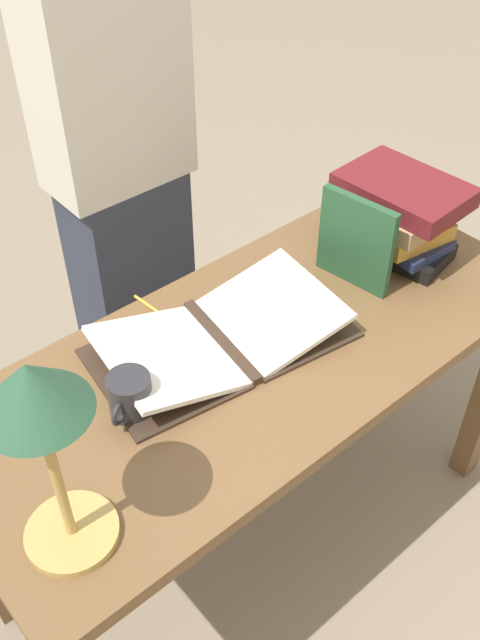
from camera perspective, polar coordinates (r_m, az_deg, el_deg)
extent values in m
plane|color=gray|center=(2.15, 1.19, -16.60)|extent=(12.00, 12.00, 0.00)
cube|color=brown|center=(1.57, 1.56, -2.49)|extent=(1.39, 0.60, 0.03)
cube|color=brown|center=(2.30, 9.21, 1.50)|extent=(0.06, 0.06, 0.71)
cube|color=#38281E|center=(1.55, -1.51, -1.68)|extent=(0.06, 0.29, 0.02)
cube|color=#38281E|center=(1.62, 2.91, 0.09)|extent=(0.31, 0.33, 0.01)
cube|color=#38281E|center=(1.51, -6.24, -3.89)|extent=(0.31, 0.33, 0.01)
cube|color=white|center=(1.59, 2.62, 0.79)|extent=(0.29, 0.32, 0.07)
cube|color=white|center=(1.49, -5.95, -2.88)|extent=(0.29, 0.32, 0.07)
cube|color=black|center=(1.85, 12.22, 5.90)|extent=(0.20, 0.30, 0.04)
cube|color=#1E284C|center=(1.83, 12.36, 6.72)|extent=(0.17, 0.25, 0.03)
cube|color=#BC8933|center=(1.81, 12.52, 7.62)|extent=(0.22, 0.24, 0.04)
cube|color=tan|center=(1.79, 12.73, 8.81)|extent=(0.22, 0.23, 0.05)
cube|color=maroon|center=(1.76, 12.96, 10.10)|extent=(0.22, 0.31, 0.05)
cube|color=#234C2D|center=(1.68, 9.24, 6.19)|extent=(0.05, 0.20, 0.23)
cylinder|color=tan|center=(1.29, -13.27, -16.23)|extent=(0.16, 0.16, 0.02)
cylinder|color=tan|center=(1.16, -14.51, -11.98)|extent=(0.02, 0.02, 0.31)
cone|color=#285138|center=(1.01, -16.40, -5.26)|extent=(0.17, 0.17, 0.09)
cylinder|color=#28282D|center=(1.41, -8.78, -5.92)|extent=(0.09, 0.09, 0.09)
torus|color=#28282D|center=(1.38, -9.74, -7.30)|extent=(0.05, 0.03, 0.05)
cylinder|color=gold|center=(1.64, -6.56, 0.62)|extent=(0.02, 0.17, 0.01)
cube|color=#2D3342|center=(2.16, -8.31, 1.22)|extent=(0.31, 0.20, 0.87)
cube|color=beige|center=(1.76, -11.02, 21.51)|extent=(0.36, 0.20, 0.73)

